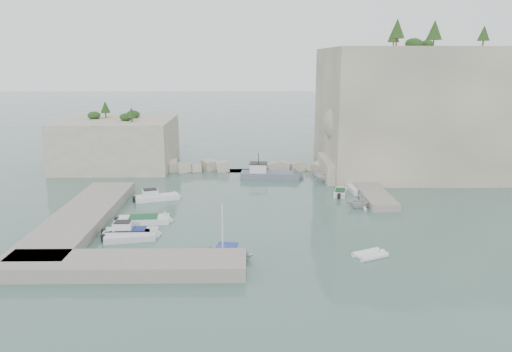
{
  "coord_description": "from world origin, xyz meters",
  "views": [
    {
      "loc": [
        -0.72,
        -47.23,
        15.55
      ],
      "look_at": [
        0.0,
        6.0,
        3.0
      ],
      "focal_mm": 35.0,
      "sensor_mm": 36.0,
      "label": 1
    }
  ],
  "objects_px": {
    "motorboat_e": "(130,239)",
    "work_boat": "(270,178)",
    "tender_east_c": "(355,191)",
    "motorboat_c": "(144,223)",
    "inflatable_dinghy": "(370,257)",
    "tender_east_a": "(360,207)",
    "rowboat": "(223,258)",
    "tender_east_b": "(340,195)",
    "motorboat_d": "(131,235)",
    "motorboat_a": "(157,200)",
    "tender_east_d": "(330,182)"
  },
  "relations": [
    {
      "from": "inflatable_dinghy",
      "to": "work_boat",
      "type": "distance_m",
      "value": 28.05
    },
    {
      "from": "motorboat_a",
      "to": "tender_east_d",
      "type": "bearing_deg",
      "value": 2.59
    },
    {
      "from": "motorboat_d",
      "to": "inflatable_dinghy",
      "type": "height_order",
      "value": "motorboat_d"
    },
    {
      "from": "motorboat_e",
      "to": "motorboat_c",
      "type": "height_order",
      "value": "same"
    },
    {
      "from": "motorboat_e",
      "to": "rowboat",
      "type": "bearing_deg",
      "value": -39.66
    },
    {
      "from": "work_boat",
      "to": "inflatable_dinghy",
      "type": "bearing_deg",
      "value": -70.27
    },
    {
      "from": "rowboat",
      "to": "motorboat_c",
      "type": "bearing_deg",
      "value": 51.9
    },
    {
      "from": "motorboat_c",
      "to": "tender_east_c",
      "type": "distance_m",
      "value": 25.73
    },
    {
      "from": "rowboat",
      "to": "tender_east_d",
      "type": "xyz_separation_m",
      "value": [
        12.5,
        24.99,
        0.0
      ]
    },
    {
      "from": "tender_east_a",
      "to": "tender_east_b",
      "type": "xyz_separation_m",
      "value": [
        -1.24,
        5.09,
        0.0
      ]
    },
    {
      "from": "motorboat_e",
      "to": "work_boat",
      "type": "relative_size",
      "value": 0.57
    },
    {
      "from": "tender_east_b",
      "to": "work_boat",
      "type": "bearing_deg",
      "value": 57.38
    },
    {
      "from": "tender_east_a",
      "to": "motorboat_e",
      "type": "bearing_deg",
      "value": 103.51
    },
    {
      "from": "inflatable_dinghy",
      "to": "tender_east_a",
      "type": "distance_m",
      "value": 13.82
    },
    {
      "from": "motorboat_c",
      "to": "motorboat_d",
      "type": "bearing_deg",
      "value": -101.96
    },
    {
      "from": "motorboat_d",
      "to": "motorboat_e",
      "type": "distance_m",
      "value": 1.11
    },
    {
      "from": "motorboat_c",
      "to": "tender_east_c",
      "type": "xyz_separation_m",
      "value": [
        23.03,
        11.48,
        0.0
      ]
    },
    {
      "from": "motorboat_c",
      "to": "inflatable_dinghy",
      "type": "bearing_deg",
      "value": -29.71
    },
    {
      "from": "rowboat",
      "to": "tender_east_b",
      "type": "distance_m",
      "value": 22.81
    },
    {
      "from": "inflatable_dinghy",
      "to": "work_boat",
      "type": "bearing_deg",
      "value": 78.58
    },
    {
      "from": "motorboat_d",
      "to": "tender_east_c",
      "type": "height_order",
      "value": "motorboat_d"
    },
    {
      "from": "tender_east_a",
      "to": "inflatable_dinghy",
      "type": "bearing_deg",
      "value": 161.69
    },
    {
      "from": "inflatable_dinghy",
      "to": "tender_east_d",
      "type": "relative_size",
      "value": 0.64
    },
    {
      "from": "tender_east_a",
      "to": "tender_east_b",
      "type": "distance_m",
      "value": 5.24
    },
    {
      "from": "motorboat_d",
      "to": "tender_east_d",
      "type": "distance_m",
      "value": 28.7
    },
    {
      "from": "motorboat_e",
      "to": "motorboat_a",
      "type": "relative_size",
      "value": 0.91
    },
    {
      "from": "motorboat_e",
      "to": "motorboat_c",
      "type": "distance_m",
      "value": 4.67
    },
    {
      "from": "rowboat",
      "to": "work_boat",
      "type": "relative_size",
      "value": 0.58
    },
    {
      "from": "motorboat_a",
      "to": "inflatable_dinghy",
      "type": "xyz_separation_m",
      "value": [
        20.13,
        -16.87,
        0.0
      ]
    },
    {
      "from": "motorboat_e",
      "to": "tender_east_a",
      "type": "bearing_deg",
      "value": 10.68
    },
    {
      "from": "motorboat_e",
      "to": "tender_east_a",
      "type": "distance_m",
      "value": 24.32
    },
    {
      "from": "motorboat_e",
      "to": "work_boat",
      "type": "height_order",
      "value": "work_boat"
    },
    {
      "from": "motorboat_d",
      "to": "tender_east_b",
      "type": "relative_size",
      "value": 1.37
    },
    {
      "from": "motorboat_e",
      "to": "inflatable_dinghy",
      "type": "distance_m",
      "value": 20.69
    },
    {
      "from": "rowboat",
      "to": "tender_east_d",
      "type": "relative_size",
      "value": 1.12
    },
    {
      "from": "tender_east_b",
      "to": "motorboat_a",
      "type": "bearing_deg",
      "value": 109.41
    },
    {
      "from": "motorboat_e",
      "to": "rowboat",
      "type": "relative_size",
      "value": 0.98
    },
    {
      "from": "motorboat_d",
      "to": "work_boat",
      "type": "xyz_separation_m",
      "value": [
        13.44,
        21.85,
        0.0
      ]
    },
    {
      "from": "motorboat_a",
      "to": "tender_east_b",
      "type": "distance_m",
      "value": 21.14
    },
    {
      "from": "tender_east_b",
      "to": "tender_east_c",
      "type": "bearing_deg",
      "value": -37.84
    },
    {
      "from": "motorboat_e",
      "to": "inflatable_dinghy",
      "type": "height_order",
      "value": "motorboat_e"
    },
    {
      "from": "tender_east_b",
      "to": "work_boat",
      "type": "height_order",
      "value": "work_boat"
    },
    {
      "from": "inflatable_dinghy",
      "to": "tender_east_a",
      "type": "bearing_deg",
      "value": 55.21
    },
    {
      "from": "tender_east_c",
      "to": "motorboat_c",
      "type": "bearing_deg",
      "value": 112.45
    },
    {
      "from": "motorboat_c",
      "to": "tender_east_d",
      "type": "bearing_deg",
      "value": 31.86
    },
    {
      "from": "tender_east_b",
      "to": "tender_east_d",
      "type": "height_order",
      "value": "tender_east_d"
    },
    {
      "from": "motorboat_e",
      "to": "work_boat",
      "type": "bearing_deg",
      "value": 47.78
    },
    {
      "from": "motorboat_a",
      "to": "inflatable_dinghy",
      "type": "distance_m",
      "value": 26.26
    },
    {
      "from": "motorboat_d",
      "to": "work_boat",
      "type": "distance_m",
      "value": 25.65
    },
    {
      "from": "motorboat_e",
      "to": "work_boat",
      "type": "distance_m",
      "value": 26.53
    }
  ]
}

